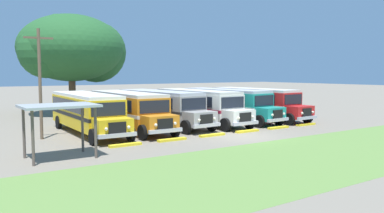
# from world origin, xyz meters

# --- Properties ---
(ground_plane) EXTENTS (220.00, 220.00, 0.00)m
(ground_plane) POSITION_xyz_m (0.00, 0.00, 0.00)
(ground_plane) COLOR slate
(foreground_grass_strip) EXTENTS (80.00, 8.69, 0.01)m
(foreground_grass_strip) POSITION_xyz_m (0.00, -6.62, 0.00)
(foreground_grass_strip) COLOR olive
(foreground_grass_strip) RESTS_ON ground_plane
(parked_bus_slot_0) EXTENTS (2.96, 10.88, 2.82)m
(parked_bus_slot_0) POSITION_xyz_m (-8.13, 7.44, 1.58)
(parked_bus_slot_0) COLOR yellow
(parked_bus_slot_0) RESTS_ON ground_plane
(parked_bus_slot_1) EXTENTS (2.86, 10.86, 2.82)m
(parked_bus_slot_1) POSITION_xyz_m (-4.95, 7.39, 1.58)
(parked_bus_slot_1) COLOR orange
(parked_bus_slot_1) RESTS_ON ground_plane
(parked_bus_slot_2) EXTENTS (3.30, 10.93, 2.82)m
(parked_bus_slot_2) POSITION_xyz_m (-1.79, 7.93, 1.58)
(parked_bus_slot_2) COLOR #9E9993
(parked_bus_slot_2) RESTS_ON ground_plane
(parked_bus_slot_3) EXTENTS (2.83, 10.86, 2.82)m
(parked_bus_slot_3) POSITION_xyz_m (1.53, 7.28, 1.58)
(parked_bus_slot_3) COLOR silver
(parked_bus_slot_3) RESTS_ON ground_plane
(parked_bus_slot_4) EXTENTS (3.36, 10.94, 2.82)m
(parked_bus_slot_4) POSITION_xyz_m (4.72, 7.40, 1.58)
(parked_bus_slot_4) COLOR teal
(parked_bus_slot_4) RESTS_ON ground_plane
(parked_bus_slot_5) EXTENTS (3.15, 10.90, 2.82)m
(parked_bus_slot_5) POSITION_xyz_m (7.84, 7.03, 1.58)
(parked_bus_slot_5) COLOR red
(parked_bus_slot_5) RESTS_ON ground_plane
(curb_wheelstop_0) EXTENTS (2.00, 0.36, 0.15)m
(curb_wheelstop_0) POSITION_xyz_m (-8.00, 1.28, 0.07)
(curb_wheelstop_0) COLOR yellow
(curb_wheelstop_0) RESTS_ON ground_plane
(curb_wheelstop_1) EXTENTS (2.00, 0.36, 0.15)m
(curb_wheelstop_1) POSITION_xyz_m (-4.80, 1.28, 0.07)
(curb_wheelstop_1) COLOR yellow
(curb_wheelstop_1) RESTS_ON ground_plane
(curb_wheelstop_2) EXTENTS (2.00, 0.36, 0.15)m
(curb_wheelstop_2) POSITION_xyz_m (-1.60, 1.28, 0.07)
(curb_wheelstop_2) COLOR yellow
(curb_wheelstop_2) RESTS_ON ground_plane
(curb_wheelstop_3) EXTENTS (2.00, 0.36, 0.15)m
(curb_wheelstop_3) POSITION_xyz_m (1.60, 1.28, 0.07)
(curb_wheelstop_3) COLOR yellow
(curb_wheelstop_3) RESTS_ON ground_plane
(curb_wheelstop_4) EXTENTS (2.00, 0.36, 0.15)m
(curb_wheelstop_4) POSITION_xyz_m (4.80, 1.28, 0.07)
(curb_wheelstop_4) COLOR yellow
(curb_wheelstop_4) RESTS_ON ground_plane
(curb_wheelstop_5) EXTENTS (2.00, 0.36, 0.15)m
(curb_wheelstop_5) POSITION_xyz_m (8.00, 1.28, 0.07)
(curb_wheelstop_5) COLOR yellow
(curb_wheelstop_5) RESTS_ON ground_plane
(broad_shade_tree) EXTENTS (11.76, 11.85, 10.70)m
(broad_shade_tree) POSITION_xyz_m (-4.70, 21.45, 6.84)
(broad_shade_tree) COLOR brown
(broad_shade_tree) RESTS_ON ground_plane
(utility_pole) EXTENTS (1.80, 0.20, 7.11)m
(utility_pole) POSITION_xyz_m (-11.48, 6.55, 3.80)
(utility_pole) COLOR brown
(utility_pole) RESTS_ON ground_plane
(waiting_shelter) EXTENTS (3.60, 2.60, 2.72)m
(waiting_shelter) POSITION_xyz_m (-12.07, 0.19, 2.45)
(waiting_shelter) COLOR brown
(waiting_shelter) RESTS_ON ground_plane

